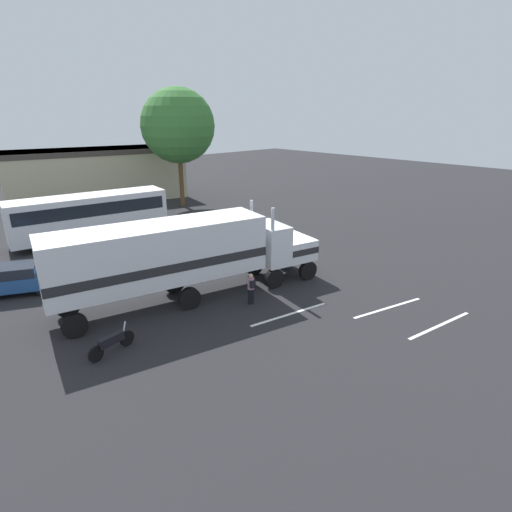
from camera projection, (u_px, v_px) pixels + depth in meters
The scene contains 11 objects.
ground_plane at pixel (291, 273), 24.57m from camera, with size 120.00×120.00×0.00m, color #232326.
lane_stripe_near at pixel (290, 314), 19.62m from camera, with size 4.40×0.16×0.01m, color silver.
lane_stripe_mid at pixel (388, 308), 20.24m from camera, with size 4.40×0.16×0.01m, color silver.
lane_stripe_far at pixel (440, 325), 18.60m from camera, with size 4.40×0.16×0.01m, color silver.
semi_truck at pixel (181, 253), 20.30m from camera, with size 14.36×5.54×4.50m.
person_bystander at pixel (251, 288), 20.39m from camera, with size 0.38×0.48×1.63m.
parked_bus at pixel (90, 213), 30.16m from camera, with size 11.25×4.05×3.40m.
parked_car at pixel (13, 279), 21.62m from camera, with size 4.75×3.50×1.57m.
motorcycle at pixel (112, 342), 16.35m from camera, with size 2.09×0.49×1.12m.
tree_left at pixel (178, 126), 39.14m from camera, with size 7.07×7.07×11.36m.
building_backdrop at pixel (97, 173), 43.23m from camera, with size 18.64×9.74×5.46m.
Camera 1 is at (-17.11, -15.19, 9.24)m, focal length 28.74 mm.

